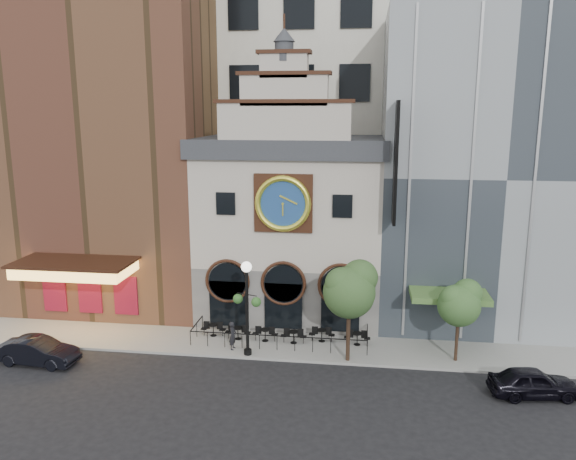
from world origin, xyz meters
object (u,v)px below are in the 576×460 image
at_px(car_right, 533,382).
at_px(bistro_1, 238,332).
at_px(lamppost, 247,298).
at_px(tree_right, 460,302).
at_px(tree_left, 350,288).
at_px(bistro_2, 265,334).
at_px(bistro_3, 294,336).
at_px(car_left, 38,351).
at_px(bistro_5, 357,338).
at_px(bistro_4, 322,334).
at_px(bistro_0, 213,329).
at_px(pedestrian, 233,336).

bearing_deg(car_right, bistro_1, 66.49).
xyz_separation_m(bistro_1, lamppost, (1.05, -2.09, 3.00)).
bearing_deg(tree_right, tree_left, -172.64).
xyz_separation_m(bistro_1, tree_right, (12.99, -1.27, 3.03)).
height_order(bistro_2, tree_right, tree_right).
bearing_deg(bistro_1, bistro_3, -2.29).
relative_size(car_left, tree_left, 0.78).
xyz_separation_m(bistro_1, car_left, (-10.54, -4.58, 0.14)).
height_order(bistro_3, bistro_5, same).
bearing_deg(bistro_3, tree_left, -29.39).
xyz_separation_m(bistro_2, lamppost, (-0.67, -2.04, 3.00)).
distance_m(bistro_2, tree_left, 6.75).
relative_size(bistro_3, bistro_4, 1.00).
distance_m(bistro_0, car_right, 18.55).
bearing_deg(tree_right, car_right, -46.86).
relative_size(bistro_3, tree_left, 0.27).
bearing_deg(tree_left, pedestrian, 175.18).
bearing_deg(bistro_4, pedestrian, -160.55).
height_order(bistro_1, car_left, car_left).
xyz_separation_m(bistro_0, tree_left, (8.56, -2.36, 3.83)).
bearing_deg(bistro_4, tree_right, -11.73).
distance_m(pedestrian, lamppost, 2.88).
relative_size(bistro_3, bistro_5, 1.00).
bearing_deg(bistro_0, tree_right, -6.14).
distance_m(tree_left, tree_right, 6.19).
bearing_deg(lamppost, car_right, 9.83).
xyz_separation_m(car_left, tree_right, (23.53, 3.31, 2.89)).
bearing_deg(pedestrian, bistro_3, -63.00).
bearing_deg(car_left, car_right, -85.95).
bearing_deg(pedestrian, car_left, 112.44).
height_order(car_right, tree_right, tree_right).
bearing_deg(bistro_1, car_right, -16.17).
bearing_deg(lamppost, car_left, -148.29).
bearing_deg(bistro_1, tree_right, -5.58).
relative_size(bistro_1, tree_left, 0.27).
relative_size(bistro_1, bistro_3, 1.00).
bearing_deg(car_right, bistro_5, 54.10).
bearing_deg(car_left, bistro_0, -56.87).
bearing_deg(tree_left, bistro_2, 158.84).
bearing_deg(pedestrian, car_right, -95.23).
distance_m(bistro_0, pedestrian, 2.48).
bearing_deg(car_left, bistro_1, -62.21).
height_order(bistro_2, tree_left, tree_left).
bearing_deg(car_right, car_left, 82.42).
bearing_deg(tree_left, bistro_4, 125.50).
distance_m(lamppost, tree_left, 5.91).
bearing_deg(bistro_1, pedestrian, -89.11).
relative_size(bistro_1, bistro_5, 1.00).
relative_size(car_right, tree_right, 0.91).
xyz_separation_m(bistro_2, bistro_4, (3.47, 0.40, 0.00)).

